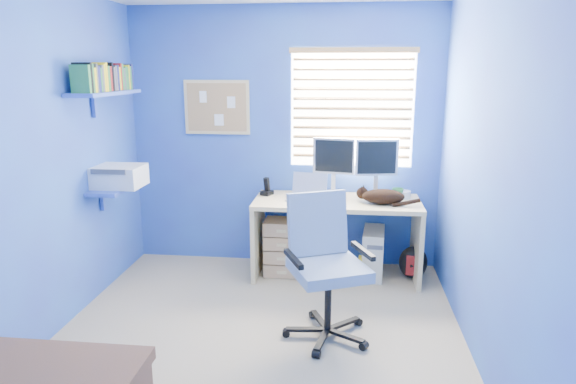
# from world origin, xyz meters

# --- Properties ---
(floor) EXTENTS (3.00, 3.20, 0.00)m
(floor) POSITION_xyz_m (0.00, 0.00, 0.00)
(floor) COLOR tan
(floor) RESTS_ON ground
(wall_back) EXTENTS (3.00, 0.01, 2.50)m
(wall_back) POSITION_xyz_m (0.00, 1.60, 1.25)
(wall_back) COLOR #3543A7
(wall_back) RESTS_ON ground
(wall_front) EXTENTS (3.00, 0.01, 2.50)m
(wall_front) POSITION_xyz_m (0.00, -1.60, 1.25)
(wall_front) COLOR #3543A7
(wall_front) RESTS_ON ground
(wall_left) EXTENTS (0.01, 3.20, 2.50)m
(wall_left) POSITION_xyz_m (-1.50, 0.00, 1.25)
(wall_left) COLOR #3543A7
(wall_left) RESTS_ON ground
(wall_right) EXTENTS (0.01, 3.20, 2.50)m
(wall_right) POSITION_xyz_m (1.50, 0.00, 1.25)
(wall_right) COLOR #3543A7
(wall_right) RESTS_ON ground
(desk) EXTENTS (1.52, 0.65, 0.74)m
(desk) POSITION_xyz_m (0.53, 1.26, 0.37)
(desk) COLOR tan
(desk) RESTS_ON floor
(laptop) EXTENTS (0.38, 0.32, 0.22)m
(laptop) POSITION_xyz_m (0.25, 1.23, 0.85)
(laptop) COLOR silver
(laptop) RESTS_ON desk
(monitor_left) EXTENTS (0.42, 0.19, 0.54)m
(monitor_left) POSITION_xyz_m (0.49, 1.50, 1.01)
(monitor_left) COLOR silver
(monitor_left) RESTS_ON desk
(monitor_right) EXTENTS (0.42, 0.20, 0.54)m
(monitor_right) POSITION_xyz_m (0.89, 1.46, 1.01)
(monitor_right) COLOR silver
(monitor_right) RESTS_ON desk
(phone) EXTENTS (0.13, 0.14, 0.17)m
(phone) POSITION_xyz_m (-0.14, 1.37, 0.82)
(phone) COLOR black
(phone) RESTS_ON desk
(mug) EXTENTS (0.10, 0.09, 0.10)m
(mug) POSITION_xyz_m (1.09, 1.36, 0.79)
(mug) COLOR #297536
(mug) RESTS_ON desk
(cd_spindle) EXTENTS (0.13, 0.13, 0.07)m
(cd_spindle) POSITION_xyz_m (1.15, 1.39, 0.78)
(cd_spindle) COLOR silver
(cd_spindle) RESTS_ON desk
(cat) EXTENTS (0.42, 0.32, 0.13)m
(cat) POSITION_xyz_m (0.95, 1.16, 0.81)
(cat) COLOR black
(cat) RESTS_ON desk
(tower_pc) EXTENTS (0.23, 0.45, 0.45)m
(tower_pc) POSITION_xyz_m (0.89, 1.30, 0.23)
(tower_pc) COLOR beige
(tower_pc) RESTS_ON floor
(drawer_boxes) EXTENTS (0.35, 0.28, 0.54)m
(drawer_boxes) POSITION_xyz_m (0.04, 1.24, 0.27)
(drawer_boxes) COLOR tan
(drawer_boxes) RESTS_ON floor
(yellow_book) EXTENTS (0.03, 0.17, 0.24)m
(yellow_book) POSITION_xyz_m (0.75, 1.10, 0.12)
(yellow_book) COLOR yellow
(yellow_book) RESTS_ON floor
(backpack) EXTENTS (0.29, 0.23, 0.31)m
(backpack) POSITION_xyz_m (1.26, 1.27, 0.15)
(backpack) COLOR black
(backpack) RESTS_ON floor
(office_chair) EXTENTS (0.80, 0.80, 1.04)m
(office_chair) POSITION_xyz_m (0.48, 0.14, 0.39)
(office_chair) COLOR black
(office_chair) RESTS_ON floor
(window_blinds) EXTENTS (1.15, 0.05, 1.10)m
(window_blinds) POSITION_xyz_m (0.65, 1.57, 1.55)
(window_blinds) COLOR white
(window_blinds) RESTS_ON ground
(corkboard) EXTENTS (0.64, 0.02, 0.52)m
(corkboard) POSITION_xyz_m (-0.65, 1.58, 1.55)
(corkboard) COLOR tan
(corkboard) RESTS_ON ground
(wall_shelves) EXTENTS (0.42, 0.90, 1.05)m
(wall_shelves) POSITION_xyz_m (-1.35, 0.75, 1.43)
(wall_shelves) COLOR #3654B8
(wall_shelves) RESTS_ON ground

